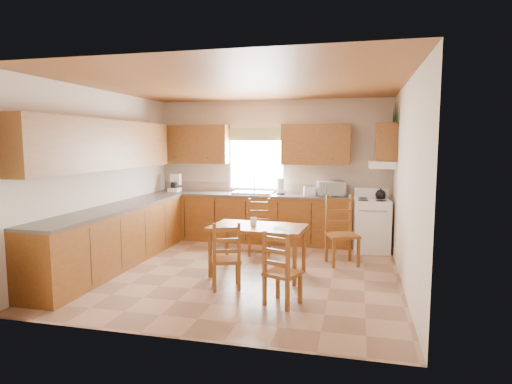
% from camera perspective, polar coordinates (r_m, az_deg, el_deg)
% --- Properties ---
extents(floor, '(4.50, 4.50, 0.00)m').
position_cam_1_polar(floor, '(6.41, -1.96, -10.53)').
color(floor, '#936C52').
rests_on(floor, ground).
extents(ceiling, '(4.50, 4.50, 0.00)m').
position_cam_1_polar(ceiling, '(6.18, -2.07, 14.14)').
color(ceiling, brown).
rests_on(ceiling, floor).
extents(wall_left, '(4.50, 4.50, 0.00)m').
position_cam_1_polar(wall_left, '(7.09, -19.82, 1.86)').
color(wall_left, beige).
rests_on(wall_left, floor).
extents(wall_right, '(4.50, 4.50, 0.00)m').
position_cam_1_polar(wall_right, '(5.96, 19.32, 1.04)').
color(wall_right, beige).
rests_on(wall_right, floor).
extents(wall_back, '(4.50, 4.50, 0.00)m').
position_cam_1_polar(wall_back, '(8.33, 2.14, 2.89)').
color(wall_back, beige).
rests_on(wall_back, floor).
extents(wall_front, '(4.50, 4.50, 0.00)m').
position_cam_1_polar(wall_front, '(4.04, -10.59, -1.17)').
color(wall_front, beige).
rests_on(wall_front, floor).
extents(lower_cab_back, '(3.75, 0.60, 0.88)m').
position_cam_1_polar(lower_cab_back, '(8.24, -0.87, -3.53)').
color(lower_cab_back, brown).
rests_on(lower_cab_back, floor).
extents(lower_cab_left, '(0.60, 3.60, 0.88)m').
position_cam_1_polar(lower_cab_left, '(6.94, -18.13, -5.78)').
color(lower_cab_left, brown).
rests_on(lower_cab_left, floor).
extents(counter_back, '(3.75, 0.63, 0.04)m').
position_cam_1_polar(counter_back, '(8.17, -0.87, -0.35)').
color(counter_back, '#504A44').
rests_on(counter_back, lower_cab_back).
extents(counter_left, '(0.63, 3.60, 0.04)m').
position_cam_1_polar(counter_left, '(6.85, -18.26, -2.02)').
color(counter_left, '#504A44').
rests_on(counter_left, lower_cab_left).
extents(backsplash, '(3.75, 0.01, 0.18)m').
position_cam_1_polar(backsplash, '(8.44, -0.38, 0.63)').
color(backsplash, tan).
rests_on(backsplash, counter_back).
extents(upper_cab_back_left, '(1.41, 0.33, 0.75)m').
position_cam_1_polar(upper_cab_back_left, '(8.60, -8.29, 6.31)').
color(upper_cab_back_left, brown).
rests_on(upper_cab_back_left, wall_back).
extents(upper_cab_back_right, '(1.25, 0.33, 0.75)m').
position_cam_1_polar(upper_cab_back_right, '(8.03, 8.00, 6.30)').
color(upper_cab_back_right, brown).
rests_on(upper_cab_back_right, wall_back).
extents(upper_cab_left, '(0.33, 3.60, 0.75)m').
position_cam_1_polar(upper_cab_left, '(6.86, -19.52, 5.95)').
color(upper_cab_left, brown).
rests_on(upper_cab_left, wall_left).
extents(upper_cab_stove, '(0.33, 0.62, 0.62)m').
position_cam_1_polar(upper_cab_stove, '(7.57, 16.95, 6.41)').
color(upper_cab_stove, brown).
rests_on(upper_cab_stove, wall_right).
extents(range_hood, '(0.44, 0.62, 0.12)m').
position_cam_1_polar(range_hood, '(7.57, 16.48, 3.54)').
color(range_hood, white).
rests_on(range_hood, wall_right).
extents(window_frame, '(1.13, 0.02, 1.18)m').
position_cam_1_polar(window_frame, '(8.36, 0.08, 4.28)').
color(window_frame, white).
rests_on(window_frame, wall_back).
extents(window_pane, '(1.05, 0.01, 1.10)m').
position_cam_1_polar(window_pane, '(8.35, 0.07, 4.28)').
color(window_pane, white).
rests_on(window_pane, wall_back).
extents(window_valance, '(1.19, 0.01, 0.24)m').
position_cam_1_polar(window_valance, '(8.32, 0.03, 7.72)').
color(window_valance, '#44612F').
rests_on(window_valance, wall_back).
extents(sink_basin, '(0.75, 0.45, 0.04)m').
position_cam_1_polar(sink_basin, '(8.15, -0.36, -0.08)').
color(sink_basin, silver).
rests_on(sink_basin, counter_back).
extents(pine_decal_a, '(0.22, 0.22, 0.36)m').
position_cam_1_polar(pine_decal_a, '(7.27, 18.27, 10.15)').
color(pine_decal_a, black).
rests_on(pine_decal_a, wall_right).
extents(pine_decal_b, '(0.22, 0.22, 0.36)m').
position_cam_1_polar(pine_decal_b, '(7.59, 18.08, 10.30)').
color(pine_decal_b, black).
rests_on(pine_decal_b, wall_right).
extents(pine_decal_c, '(0.22, 0.22, 0.36)m').
position_cam_1_polar(pine_decal_c, '(7.91, 17.89, 9.85)').
color(pine_decal_c, black).
rests_on(pine_decal_c, wall_right).
extents(stove, '(0.65, 0.67, 0.89)m').
position_cam_1_polar(stove, '(7.75, 15.09, -4.37)').
color(stove, white).
rests_on(stove, floor).
extents(coffeemaker, '(0.20, 0.23, 0.31)m').
position_cam_1_polar(coffeemaker, '(8.63, -10.81, 1.08)').
color(coffeemaker, white).
rests_on(coffeemaker, counter_back).
extents(paper_towel, '(0.14, 0.14, 0.31)m').
position_cam_1_polar(paper_towel, '(8.07, 3.29, 0.79)').
color(paper_towel, white).
rests_on(paper_towel, counter_back).
extents(toaster, '(0.23, 0.18, 0.17)m').
position_cam_1_polar(toaster, '(7.93, 7.13, 0.14)').
color(toaster, white).
rests_on(toaster, counter_back).
extents(microwave, '(0.53, 0.44, 0.27)m').
position_cam_1_polar(microwave, '(7.91, 9.94, 0.47)').
color(microwave, white).
rests_on(microwave, counter_back).
extents(dining_table, '(1.37, 0.84, 0.71)m').
position_cam_1_polar(dining_table, '(6.17, 0.26, -7.78)').
color(dining_table, brown).
rests_on(dining_table, floor).
extents(chair_near_left, '(0.47, 0.46, 0.88)m').
position_cam_1_polar(chair_near_left, '(5.60, -4.01, -8.39)').
color(chair_near_left, brown).
rests_on(chair_near_left, floor).
extents(chair_near_right, '(0.47, 0.46, 0.88)m').
position_cam_1_polar(chair_near_right, '(5.05, 3.57, -10.08)').
color(chair_near_right, brown).
rests_on(chair_near_right, floor).
extents(chair_far_left, '(0.46, 0.45, 0.93)m').
position_cam_1_polar(chair_far_left, '(7.25, 0.43, -4.73)').
color(chair_far_left, brown).
rests_on(chair_far_left, floor).
extents(chair_far_right, '(0.57, 0.56, 1.07)m').
position_cam_1_polar(chair_far_right, '(6.77, 11.46, -5.08)').
color(chair_far_right, brown).
rests_on(chair_far_right, floor).
extents(table_paper, '(0.23, 0.30, 0.00)m').
position_cam_1_polar(table_paper, '(5.94, 3.43, -4.83)').
color(table_paper, white).
rests_on(table_paper, dining_table).
extents(table_card, '(0.09, 0.02, 0.12)m').
position_cam_1_polar(table_card, '(6.12, -0.33, -3.92)').
color(table_card, white).
rests_on(table_card, dining_table).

